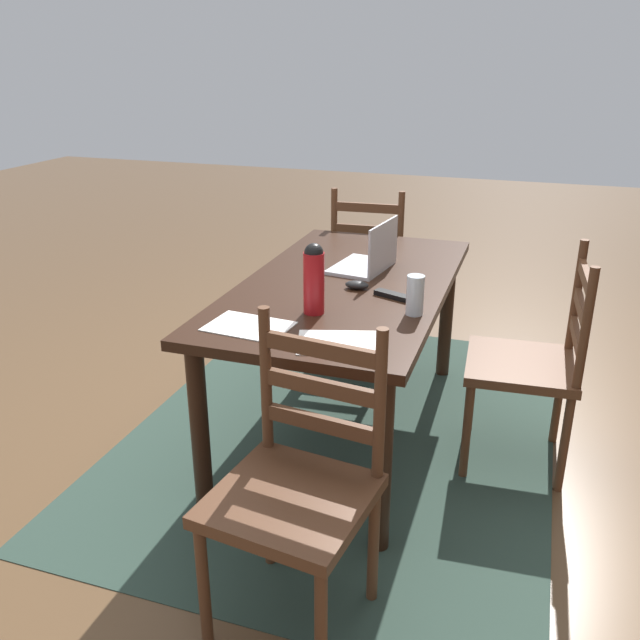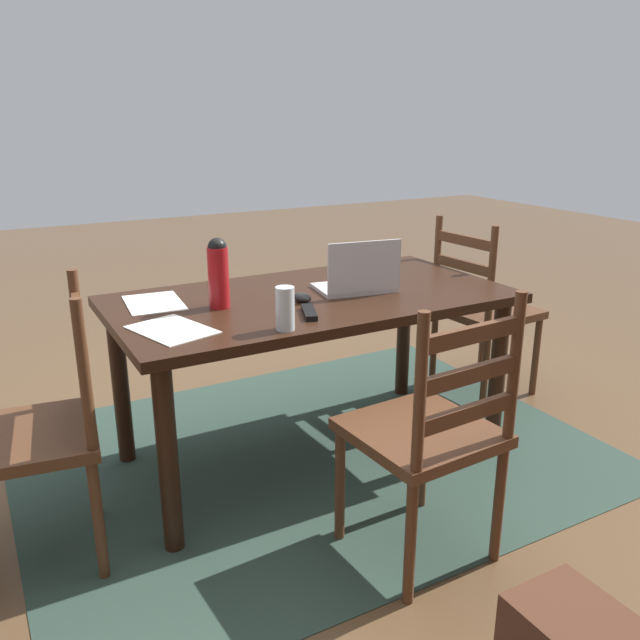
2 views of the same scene
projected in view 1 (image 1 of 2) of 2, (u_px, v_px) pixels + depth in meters
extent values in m
plane|color=brown|center=(344.00, 429.00, 3.17)|extent=(14.00, 14.00, 0.00)
cube|color=#2D4238|center=(344.00, 428.00, 3.17)|extent=(2.45, 1.88, 0.01)
cube|color=black|center=(346.00, 286.00, 2.90)|extent=(1.63, 0.86, 0.04)
cylinder|color=black|center=(323.00, 301.00, 3.79)|extent=(0.07, 0.07, 0.70)
cylinder|color=black|center=(200.00, 430.00, 2.49)|extent=(0.07, 0.07, 0.70)
cylinder|color=black|center=(446.00, 315.00, 3.58)|extent=(0.07, 0.07, 0.70)
cylinder|color=black|center=(382.00, 464.00, 2.29)|extent=(0.07, 0.07, 0.70)
cube|color=#56331E|center=(291.00, 500.00, 1.94)|extent=(0.49, 0.49, 0.04)
cylinder|color=#56331E|center=(321.00, 632.00, 1.79)|extent=(0.04, 0.04, 0.43)
cylinder|color=#56331E|center=(204.00, 586.00, 1.95)|extent=(0.04, 0.04, 0.43)
cylinder|color=#56331E|center=(373.00, 545.00, 2.11)|extent=(0.04, 0.04, 0.43)
cylinder|color=#56331E|center=(269.00, 511.00, 2.26)|extent=(0.04, 0.04, 0.43)
cylinder|color=#56331E|center=(380.00, 408.00, 1.94)|extent=(0.04, 0.04, 0.50)
cylinder|color=#56331E|center=(266.00, 382.00, 2.09)|extent=(0.04, 0.04, 0.50)
cube|color=#56331E|center=(321.00, 423.00, 2.05)|extent=(0.07, 0.36, 0.05)
cube|color=#56331E|center=(321.00, 387.00, 2.01)|extent=(0.07, 0.36, 0.05)
cube|color=#56331E|center=(321.00, 349.00, 1.96)|extent=(0.07, 0.36, 0.05)
cube|color=#56331E|center=(521.00, 365.00, 2.78)|extent=(0.47, 0.47, 0.04)
cylinder|color=#56331E|center=(467.00, 431.00, 2.74)|extent=(0.04, 0.04, 0.43)
cylinder|color=#56331E|center=(472.00, 389.00, 3.08)|extent=(0.04, 0.04, 0.43)
cylinder|color=#56331E|center=(564.00, 444.00, 2.65)|extent=(0.04, 0.04, 0.43)
cylinder|color=#56331E|center=(558.00, 399.00, 2.99)|extent=(0.04, 0.04, 0.43)
cylinder|color=#56331E|center=(585.00, 332.00, 2.47)|extent=(0.04, 0.04, 0.50)
cylinder|color=#56331E|center=(576.00, 298.00, 2.81)|extent=(0.04, 0.04, 0.50)
cube|color=#56331E|center=(577.00, 337.00, 2.67)|extent=(0.36, 0.05, 0.05)
cube|color=#56331E|center=(581.00, 308.00, 2.63)|extent=(0.36, 0.05, 0.05)
cube|color=#56331E|center=(586.00, 277.00, 2.58)|extent=(0.36, 0.05, 0.05)
cube|color=#56331E|center=(372.00, 266.00, 4.06)|extent=(0.47, 0.47, 0.04)
cylinder|color=#56331E|center=(347.00, 290.00, 4.36)|extent=(0.04, 0.04, 0.43)
cylinder|color=#56331E|center=(405.00, 295.00, 4.27)|extent=(0.04, 0.04, 0.43)
cylinder|color=#56331E|center=(334.00, 310.00, 4.02)|extent=(0.04, 0.04, 0.43)
cylinder|color=#56331E|center=(397.00, 316.00, 3.93)|extent=(0.04, 0.04, 0.43)
cylinder|color=#56331E|center=(334.00, 232.00, 3.83)|extent=(0.04, 0.04, 0.50)
cylinder|color=#56331E|center=(400.00, 236.00, 3.74)|extent=(0.04, 0.04, 0.50)
cube|color=#56331E|center=(366.00, 251.00, 3.82)|extent=(0.05, 0.36, 0.05)
cube|color=#56331E|center=(367.00, 230.00, 3.78)|extent=(0.05, 0.36, 0.05)
cube|color=#56331E|center=(367.00, 208.00, 3.73)|extent=(0.05, 0.36, 0.05)
cube|color=silver|center=(361.00, 267.00, 3.06)|extent=(0.35, 0.27, 0.02)
cube|color=silver|center=(383.00, 246.00, 2.98)|extent=(0.32, 0.06, 0.21)
cube|color=#A5CCEA|center=(382.00, 246.00, 2.98)|extent=(0.29, 0.05, 0.19)
cylinder|color=#A81419|center=(314.00, 283.00, 2.50)|extent=(0.08, 0.08, 0.24)
sphere|color=black|center=(314.00, 253.00, 2.46)|extent=(0.07, 0.07, 0.07)
cylinder|color=silver|center=(415.00, 295.00, 2.50)|extent=(0.07, 0.07, 0.15)
ellipsoid|color=black|center=(357.00, 285.00, 2.80)|extent=(0.06, 0.10, 0.03)
cube|color=black|center=(394.00, 295.00, 2.70)|extent=(0.10, 0.17, 0.02)
cube|color=white|center=(341.00, 343.00, 2.28)|extent=(0.29, 0.34, 0.00)
cube|color=white|center=(249.00, 326.00, 2.42)|extent=(0.24, 0.31, 0.00)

